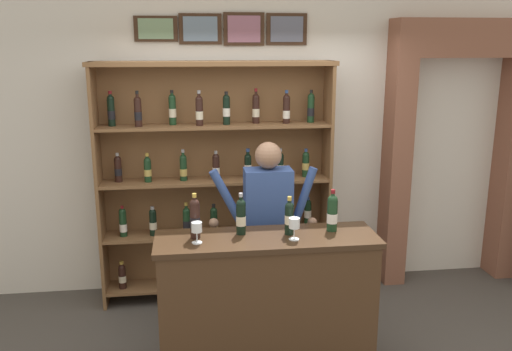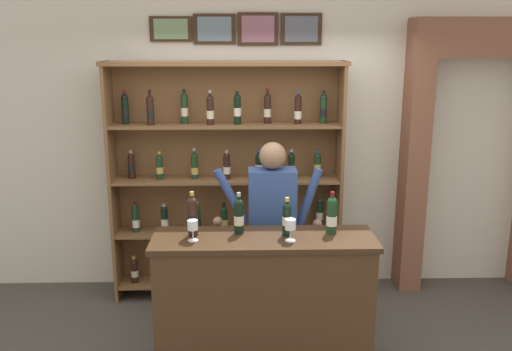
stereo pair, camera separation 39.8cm
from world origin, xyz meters
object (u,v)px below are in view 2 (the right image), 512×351
(tasting_counter, at_px, (264,303))
(shopkeeper, at_px, (272,217))
(tasting_bottle_vin_santo, at_px, (287,218))
(wine_glass_right, at_px, (290,226))
(tasting_bottle_riserva, at_px, (332,215))
(tasting_bottle_bianco, at_px, (193,216))
(tasting_bottle_prosecco, at_px, (239,216))
(wine_glass_spare, at_px, (193,226))
(wine_shelf, at_px, (227,175))

(tasting_counter, distance_m, shopkeeper, 0.74)
(tasting_bottle_vin_santo, xyz_separation_m, wine_glass_right, (0.01, -0.11, -0.02))
(tasting_bottle_riserva, bearing_deg, tasting_bottle_bianco, -178.48)
(shopkeeper, relative_size, tasting_bottle_vin_santo, 5.71)
(tasting_bottle_prosecco, relative_size, tasting_bottle_riserva, 0.99)
(tasting_counter, bearing_deg, tasting_bottle_prosecco, 154.72)
(shopkeeper, xyz_separation_m, tasting_bottle_bianco, (-0.60, -0.51, 0.19))
(wine_glass_spare, bearing_deg, tasting_bottle_riserva, 7.41)
(tasting_counter, xyz_separation_m, tasting_bottle_prosecco, (-0.18, 0.08, 0.66))
(wine_glass_spare, xyz_separation_m, wine_glass_right, (0.69, -0.02, 0.00))
(tasting_bottle_vin_santo, bearing_deg, tasting_bottle_bianco, 178.99)
(wine_glass_right, bearing_deg, tasting_bottle_prosecco, 155.58)
(shopkeeper, height_order, tasting_bottle_bianco, shopkeeper)
(wine_shelf, relative_size, tasting_bottle_vin_santo, 7.85)
(wine_shelf, xyz_separation_m, tasting_bottle_vin_santo, (0.47, -1.21, -0.02))
(tasting_bottle_vin_santo, xyz_separation_m, wine_glass_spare, (-0.67, -0.09, -0.02))
(tasting_bottle_bianco, distance_m, tasting_bottle_prosecco, 0.34)
(wine_shelf, bearing_deg, tasting_bottle_riserva, -55.76)
(wine_shelf, relative_size, tasting_bottle_prosecco, 7.22)
(wine_shelf, bearing_deg, tasting_bottle_prosecco, -84.06)
(tasting_bottle_bianco, bearing_deg, wine_shelf, 79.96)
(wine_shelf, distance_m, tasting_bottle_prosecco, 1.17)
(tasting_bottle_prosecco, bearing_deg, wine_glass_spare, -156.07)
(tasting_bottle_prosecco, relative_size, tasting_bottle_vin_santo, 1.09)
(tasting_counter, relative_size, wine_glass_right, 10.06)
(tasting_counter, bearing_deg, shopkeeper, 80.71)
(tasting_bottle_bianco, distance_m, tasting_bottle_riserva, 1.01)
(wine_shelf, distance_m, tasting_bottle_bianco, 1.22)
(wine_glass_spare, bearing_deg, tasting_counter, 6.73)
(tasting_bottle_prosecco, bearing_deg, wine_shelf, 95.94)
(tasting_bottle_prosecco, relative_size, wine_glass_right, 1.93)
(tasting_counter, xyz_separation_m, shopkeeper, (0.09, 0.55, 0.48))
(tasting_counter, xyz_separation_m, tasting_bottle_vin_santo, (0.17, 0.03, 0.65))
(tasting_bottle_riserva, height_order, wine_glass_right, tasting_bottle_riserva)
(wine_shelf, relative_size, tasting_bottle_bianco, 6.78)
(wine_shelf, xyz_separation_m, shopkeeper, (0.39, -0.69, -0.19))
(wine_shelf, distance_m, tasting_counter, 1.45)
(tasting_bottle_bianco, xyz_separation_m, wine_glass_spare, (0.01, -0.10, -0.04))
(tasting_counter, xyz_separation_m, tasting_bottle_riserva, (0.50, 0.07, 0.66))
(tasting_bottle_prosecco, bearing_deg, tasting_counter, -25.28)
(wine_glass_spare, bearing_deg, tasting_bottle_prosecco, 23.93)
(tasting_counter, bearing_deg, tasting_bottle_vin_santo, 10.81)
(wine_glass_right, bearing_deg, wine_glass_spare, 178.28)
(wine_shelf, height_order, shopkeeper, wine_shelf)
(tasting_counter, height_order, wine_glass_spare, wine_glass_spare)
(wine_glass_spare, bearing_deg, shopkeeper, 45.79)
(tasting_bottle_bianco, relative_size, tasting_bottle_riserva, 1.05)
(tasting_bottle_riserva, relative_size, wine_glass_spare, 2.06)
(wine_shelf, height_order, tasting_bottle_prosecco, wine_shelf)
(tasting_counter, height_order, tasting_bottle_vin_santo, tasting_bottle_vin_santo)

